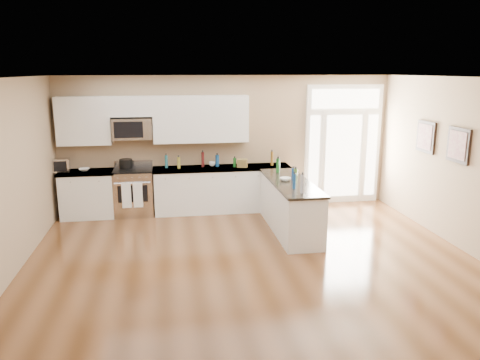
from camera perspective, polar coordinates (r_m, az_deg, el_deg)
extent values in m
plane|color=#513016|center=(6.57, 3.11, -12.98)|extent=(8.00, 8.00, 0.00)
plane|color=#9A8061|center=(9.96, -1.52, 4.58)|extent=(7.00, 0.00, 7.00)
plane|color=white|center=(5.90, 3.46, 12.23)|extent=(8.00, 8.00, 0.00)
cube|color=white|center=(9.90, -17.96, -1.74)|extent=(1.06, 0.62, 0.90)
cube|color=black|center=(10.01, -17.80, -3.95)|extent=(1.02, 0.52, 0.10)
cube|color=black|center=(9.80, -18.16, 0.92)|extent=(1.10, 0.66, 0.04)
cube|color=white|center=(9.83, -2.15, -1.20)|extent=(2.81, 0.62, 0.90)
cube|color=black|center=(9.93, -2.13, -3.43)|extent=(2.77, 0.52, 0.10)
cube|color=black|center=(9.72, -2.18, 1.49)|extent=(2.85, 0.66, 0.04)
cube|color=white|center=(8.65, 6.12, -3.29)|extent=(0.65, 2.28, 0.90)
cube|color=black|center=(8.77, 6.05, -5.80)|extent=(0.61, 2.18, 0.10)
cube|color=black|center=(8.53, 6.19, -0.26)|extent=(0.69, 2.32, 0.04)
cube|color=white|center=(9.79, -18.51, 6.85)|extent=(1.04, 0.33, 0.95)
cube|color=white|center=(9.67, -4.79, 7.42)|extent=(1.94, 0.33, 0.95)
cube|color=white|center=(9.65, -13.12, 8.75)|extent=(0.82, 0.33, 0.40)
cube|color=silver|center=(9.66, -13.00, 6.13)|extent=(0.78, 0.40, 0.42)
cube|color=black|center=(9.46, -13.45, 5.96)|extent=(0.56, 0.01, 0.32)
cube|color=white|center=(10.56, 12.41, 4.23)|extent=(1.70, 0.08, 2.60)
cube|color=white|center=(10.55, 12.44, 2.84)|extent=(0.78, 0.02, 1.80)
cube|color=white|center=(10.34, 9.02, 2.77)|extent=(0.22, 0.02, 1.80)
cube|color=white|center=(10.81, 15.71, 2.90)|extent=(0.22, 0.02, 1.80)
cube|color=white|center=(10.41, 12.79, 9.62)|extent=(1.50, 0.02, 0.40)
cube|color=black|center=(9.33, 21.72, 4.92)|extent=(0.04, 0.58, 0.58)
cube|color=#7F3249|center=(9.32, 21.59, 4.92)|extent=(0.01, 0.46, 0.46)
cube|color=black|center=(8.49, 25.09, 3.87)|extent=(0.04, 0.58, 0.58)
cube|color=#7F3249|center=(8.48, 24.95, 3.87)|extent=(0.01, 0.46, 0.46)
cube|color=silver|center=(9.79, -12.79, -1.52)|extent=(0.77, 0.63, 0.92)
cube|color=black|center=(9.68, -12.94, 1.20)|extent=(0.77, 0.60, 0.03)
cube|color=silver|center=(9.96, -12.84, 1.98)|extent=(0.77, 0.04, 0.14)
cube|color=black|center=(9.47, -12.94, -1.66)|extent=(0.58, 0.01, 0.34)
cylinder|color=silver|center=(9.39, -13.02, -0.40)|extent=(0.70, 0.02, 0.02)
cube|color=white|center=(9.45, -13.67, -1.86)|extent=(0.18, 0.02, 0.50)
cube|color=white|center=(9.43, -12.34, -1.81)|extent=(0.18, 0.02, 0.50)
cylinder|color=black|center=(9.79, -13.75, 1.98)|extent=(0.30, 0.30, 0.20)
cube|color=silver|center=(9.89, -20.93, 1.71)|extent=(0.32, 0.26, 0.26)
cube|color=brown|center=(9.67, 0.27, 2.07)|extent=(0.24, 0.20, 0.17)
imported|color=white|center=(9.84, -18.45, 1.21)|extent=(0.21, 0.21, 0.05)
imported|color=white|center=(8.52, 5.54, 0.09)|extent=(0.24, 0.24, 0.06)
imported|color=white|center=(9.80, -3.42, 1.98)|extent=(0.14, 0.14, 0.10)
cylinder|color=#19591E|center=(9.20, 4.67, 1.78)|extent=(0.07, 0.07, 0.28)
cylinder|color=navy|center=(7.96, 6.64, -0.16)|extent=(0.06, 0.06, 0.25)
cylinder|color=brown|center=(9.86, 3.92, 2.63)|extent=(0.06, 0.06, 0.30)
cylinder|color=olive|center=(9.63, -7.48, 2.10)|extent=(0.06, 0.06, 0.23)
cylinder|color=#26727F|center=(9.72, -8.97, 2.23)|extent=(0.06, 0.06, 0.26)
cylinder|color=#591919|center=(9.74, -4.56, 2.51)|extent=(0.06, 0.06, 0.31)
cylinder|color=#B2B2B7|center=(7.69, 7.60, -0.46)|extent=(0.06, 0.06, 0.31)
cylinder|color=navy|center=(8.62, 6.52, 0.74)|extent=(0.07, 0.07, 0.21)
cylinder|color=#3F7226|center=(8.32, 6.78, 0.46)|extent=(0.07, 0.07, 0.27)
cylinder|color=#19591E|center=(9.69, -0.66, 2.16)|extent=(0.06, 0.06, 0.19)
cylinder|color=navy|center=(9.75, -2.79, 2.37)|extent=(0.08, 0.08, 0.24)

